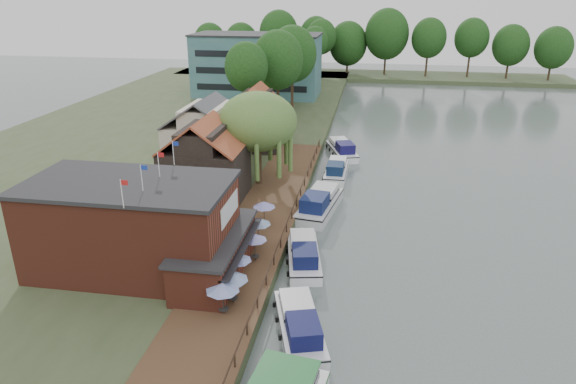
# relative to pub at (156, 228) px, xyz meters

# --- Properties ---
(ground) EXTENTS (260.00, 260.00, 0.00)m
(ground) POSITION_rel_pub_xyz_m (14.00, 1.00, -4.65)
(ground) COLOR #505C5B
(ground) RESTS_ON ground
(land_bank) EXTENTS (50.00, 140.00, 1.00)m
(land_bank) POSITION_rel_pub_xyz_m (-16.00, 36.00, -4.15)
(land_bank) COLOR #384728
(land_bank) RESTS_ON ground
(quay_deck) EXTENTS (6.00, 50.00, 0.10)m
(quay_deck) POSITION_rel_pub_xyz_m (6.00, 11.00, -3.60)
(quay_deck) COLOR #47301E
(quay_deck) RESTS_ON land_bank
(quay_rail) EXTENTS (0.20, 49.00, 1.00)m
(quay_rail) POSITION_rel_pub_xyz_m (8.70, 11.50, -3.15)
(quay_rail) COLOR black
(quay_rail) RESTS_ON land_bank
(pub) EXTENTS (20.00, 11.00, 7.30)m
(pub) POSITION_rel_pub_xyz_m (0.00, 0.00, 0.00)
(pub) COLOR maroon
(pub) RESTS_ON land_bank
(hotel_block) EXTENTS (25.40, 12.40, 12.30)m
(hotel_block) POSITION_rel_pub_xyz_m (-8.00, 71.00, 2.50)
(hotel_block) COLOR #38666B
(hotel_block) RESTS_ON land_bank
(cottage_a) EXTENTS (8.60, 7.60, 8.50)m
(cottage_a) POSITION_rel_pub_xyz_m (-1.00, 15.00, 0.60)
(cottage_a) COLOR black
(cottage_a) RESTS_ON land_bank
(cottage_b) EXTENTS (9.60, 8.60, 8.50)m
(cottage_b) POSITION_rel_pub_xyz_m (-4.00, 25.00, 0.60)
(cottage_b) COLOR beige
(cottage_b) RESTS_ON land_bank
(cottage_c) EXTENTS (7.60, 7.60, 8.50)m
(cottage_c) POSITION_rel_pub_xyz_m (0.00, 34.00, 0.60)
(cottage_c) COLOR black
(cottage_c) RESTS_ON land_bank
(willow) EXTENTS (8.60, 8.60, 10.43)m
(willow) POSITION_rel_pub_xyz_m (3.50, 20.00, 1.56)
(willow) COLOR #476B2D
(willow) RESTS_ON land_bank
(umbrella_0) EXTENTS (2.31, 2.31, 2.38)m
(umbrella_0) POSITION_rel_pub_xyz_m (6.60, -5.00, -2.36)
(umbrella_0) COLOR #1B3598
(umbrella_0) RESTS_ON quay_deck
(umbrella_1) EXTENTS (2.26, 2.26, 2.38)m
(umbrella_1) POSITION_rel_pub_xyz_m (6.87, -3.62, -2.36)
(umbrella_1) COLOR navy
(umbrella_1) RESTS_ON quay_deck
(umbrella_2) EXTENTS (2.10, 2.10, 2.38)m
(umbrella_2) POSITION_rel_pub_xyz_m (6.55, -0.93, -2.36)
(umbrella_2) COLOR #1C2E9A
(umbrella_2) RESTS_ON quay_deck
(umbrella_3) EXTENTS (1.99, 1.99, 2.38)m
(umbrella_3) POSITION_rel_pub_xyz_m (7.05, 2.51, -2.36)
(umbrella_3) COLOR navy
(umbrella_3) RESTS_ON quay_deck
(umbrella_4) EXTENTS (2.23, 2.23, 2.38)m
(umbrella_4) POSITION_rel_pub_xyz_m (6.67, 5.45, -2.36)
(umbrella_4) COLOR navy
(umbrella_4) RESTS_ON quay_deck
(umbrella_5) EXTENTS (2.11, 2.11, 2.38)m
(umbrella_5) POSITION_rel_pub_xyz_m (6.41, 9.13, -2.36)
(umbrella_5) COLOR #221B96
(umbrella_5) RESTS_ON quay_deck
(cruiser_0) EXTENTS (5.51, 9.70, 2.21)m
(cruiser_0) POSITION_rel_pub_xyz_m (11.78, -4.98, -3.54)
(cruiser_0) COLOR silver
(cruiser_0) RESTS_ON ground
(cruiser_1) EXTENTS (4.63, 9.54, 2.19)m
(cruiser_1) POSITION_rel_pub_xyz_m (10.72, 4.71, -3.56)
(cruiser_1) COLOR white
(cruiser_1) RESTS_ON ground
(cruiser_2) EXTENTS (4.95, 10.84, 2.55)m
(cruiser_2) POSITION_rel_pub_xyz_m (10.90, 15.53, -3.37)
(cruiser_2) COLOR silver
(cruiser_2) RESTS_ON ground
(cruiser_3) EXTENTS (3.04, 9.00, 2.13)m
(cruiser_3) POSITION_rel_pub_xyz_m (11.77, 26.78, -3.58)
(cruiser_3) COLOR white
(cruiser_3) RESTS_ON ground
(cruiser_4) EXTENTS (5.91, 10.02, 2.30)m
(cruiser_4) POSITION_rel_pub_xyz_m (11.84, 35.33, -3.50)
(cruiser_4) COLOR white
(cruiser_4) RESTS_ON ground
(swan) EXTENTS (0.44, 0.44, 0.44)m
(swan) POSITION_rel_pub_xyz_m (10.81, -9.45, -4.43)
(swan) COLOR white
(swan) RESTS_ON ground
(bank_tree_0) EXTENTS (6.50, 6.50, 13.44)m
(bank_tree_0) POSITION_rel_pub_xyz_m (-3.23, 42.63, 3.07)
(bank_tree_0) COLOR #143811
(bank_tree_0) RESTS_ON land_bank
(bank_tree_1) EXTENTS (8.27, 8.27, 14.64)m
(bank_tree_1) POSITION_rel_pub_xyz_m (0.16, 49.91, 3.67)
(bank_tree_1) COLOR #143811
(bank_tree_1) RESTS_ON land_bank
(bank_tree_2) EXTENTS (8.62, 8.62, 14.86)m
(bank_tree_2) POSITION_rel_pub_xyz_m (1.22, 58.23, 3.78)
(bank_tree_2) COLOR #143811
(bank_tree_2) RESTS_ON land_bank
(bank_tree_3) EXTENTS (7.72, 7.72, 11.95)m
(bank_tree_3) POSITION_rel_pub_xyz_m (-2.17, 77.68, 2.32)
(bank_tree_3) COLOR #143811
(bank_tree_3) RESTS_ON land_bank
(bank_tree_4) EXTENTS (6.10, 6.10, 12.79)m
(bank_tree_4) POSITION_rel_pub_xyz_m (1.77, 87.51, 2.74)
(bank_tree_4) COLOR #143811
(bank_tree_4) RESTS_ON land_bank
(bank_tree_5) EXTENTS (7.34, 7.34, 13.91)m
(bank_tree_5) POSITION_rel_pub_xyz_m (2.33, 96.23, 3.31)
(bank_tree_5) COLOR #143811
(bank_tree_5) RESTS_ON land_bank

